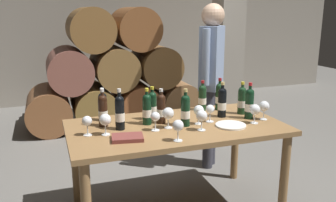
{
  "coord_description": "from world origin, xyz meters",
  "views": [
    {
      "loc": [
        -0.96,
        -2.56,
        1.65
      ],
      "look_at": [
        0.0,
        0.2,
        0.91
      ],
      "focal_mm": 38.54,
      "sensor_mm": 36.0,
      "label": 1
    }
  ],
  "objects_px": {
    "wine_bottle_11": "(152,105)",
    "wine_glass_4": "(264,107)",
    "wine_bottle_1": "(120,112)",
    "wine_bottle_0": "(249,103)",
    "wine_bottle_4": "(147,109)",
    "wine_glass_3": "(155,117)",
    "wine_glass_2": "(168,114)",
    "wine_glass_0": "(87,122)",
    "tasting_notebook": "(127,138)",
    "wine_bottle_6": "(202,97)",
    "dining_table": "(176,136)",
    "wine_bottle_7": "(185,110)",
    "wine_bottle_10": "(219,96)",
    "wine_glass_7": "(255,110)",
    "wine_glass_5": "(210,110)",
    "wine_bottle_9": "(222,102)",
    "wine_glass_1": "(105,120)",
    "wine_bottle_5": "(242,100)",
    "wine_bottle_2": "(161,108)",
    "wine_bottle_3": "(103,110)",
    "wine_glass_8": "(202,116)",
    "wine_bottle_8": "(103,106)",
    "sommelier_presenting": "(211,71)",
    "serving_plate": "(231,125)",
    "wine_glass_6": "(178,126)",
    "wine_glass_9": "(199,111)"
  },
  "relations": [
    {
      "from": "wine_bottle_11",
      "to": "wine_glass_4",
      "type": "bearing_deg",
      "value": -19.13
    },
    {
      "from": "wine_glass_4",
      "to": "wine_bottle_1",
      "type": "bearing_deg",
      "value": 173.08
    },
    {
      "from": "wine_bottle_0",
      "to": "wine_bottle_4",
      "type": "relative_size",
      "value": 1.04
    },
    {
      "from": "wine_glass_3",
      "to": "wine_glass_2",
      "type": "bearing_deg",
      "value": 13.4
    },
    {
      "from": "wine_glass_0",
      "to": "tasting_notebook",
      "type": "relative_size",
      "value": 0.67
    },
    {
      "from": "wine_bottle_1",
      "to": "wine_bottle_4",
      "type": "height_order",
      "value": "wine_bottle_1"
    },
    {
      "from": "wine_bottle_6",
      "to": "wine_glass_4",
      "type": "distance_m",
      "value": 0.57
    },
    {
      "from": "dining_table",
      "to": "wine_bottle_7",
      "type": "distance_m",
      "value": 0.23
    },
    {
      "from": "wine_bottle_10",
      "to": "tasting_notebook",
      "type": "relative_size",
      "value": 1.34
    },
    {
      "from": "wine_glass_0",
      "to": "wine_glass_7",
      "type": "xyz_separation_m",
      "value": [
        1.31,
        -0.15,
        0.01
      ]
    },
    {
      "from": "wine_glass_4",
      "to": "wine_glass_5",
      "type": "relative_size",
      "value": 1.1
    },
    {
      "from": "wine_bottle_9",
      "to": "wine_glass_1",
      "type": "distance_m",
      "value": 1.03
    },
    {
      "from": "wine_bottle_4",
      "to": "tasting_notebook",
      "type": "xyz_separation_m",
      "value": [
        -0.23,
        -0.3,
        -0.11
      ]
    },
    {
      "from": "wine_glass_0",
      "to": "wine_bottle_5",
      "type": "bearing_deg",
      "value": 5.5
    },
    {
      "from": "wine_bottle_2",
      "to": "wine_bottle_3",
      "type": "relative_size",
      "value": 0.95
    },
    {
      "from": "wine_bottle_1",
      "to": "wine_glass_7",
      "type": "height_order",
      "value": "wine_bottle_1"
    },
    {
      "from": "wine_glass_8",
      "to": "wine_bottle_7",
      "type": "bearing_deg",
      "value": 116.95
    },
    {
      "from": "wine_bottle_8",
      "to": "wine_glass_5",
      "type": "relative_size",
      "value": 1.9
    },
    {
      "from": "wine_glass_0",
      "to": "wine_glass_1",
      "type": "bearing_deg",
      "value": -14.54
    },
    {
      "from": "wine_bottle_5",
      "to": "wine_glass_7",
      "type": "height_order",
      "value": "wine_bottle_5"
    },
    {
      "from": "wine_bottle_0",
      "to": "sommelier_presenting",
      "type": "distance_m",
      "value": 0.79
    },
    {
      "from": "wine_bottle_3",
      "to": "serving_plate",
      "type": "bearing_deg",
      "value": -19.55
    },
    {
      "from": "wine_bottle_8",
      "to": "wine_glass_6",
      "type": "height_order",
      "value": "wine_bottle_8"
    },
    {
      "from": "wine_glass_6",
      "to": "tasting_notebook",
      "type": "distance_m",
      "value": 0.37
    },
    {
      "from": "wine_glass_6",
      "to": "wine_glass_7",
      "type": "height_order",
      "value": "wine_glass_7"
    },
    {
      "from": "wine_bottle_0",
      "to": "wine_bottle_10",
      "type": "bearing_deg",
      "value": 108.41
    },
    {
      "from": "wine_glass_1",
      "to": "wine_bottle_8",
      "type": "bearing_deg",
      "value": 83.4
    },
    {
      "from": "wine_bottle_1",
      "to": "wine_bottle_10",
      "type": "relative_size",
      "value": 1.08
    },
    {
      "from": "wine_glass_3",
      "to": "wine_glass_8",
      "type": "distance_m",
      "value": 0.35
    },
    {
      "from": "wine_glass_6",
      "to": "serving_plate",
      "type": "height_order",
      "value": "wine_glass_6"
    },
    {
      "from": "dining_table",
      "to": "wine_glass_8",
      "type": "relative_size",
      "value": 10.71
    },
    {
      "from": "wine_bottle_7",
      "to": "wine_glass_0",
      "type": "height_order",
      "value": "wine_bottle_7"
    },
    {
      "from": "wine_bottle_4",
      "to": "wine_glass_0",
      "type": "relative_size",
      "value": 2.01
    },
    {
      "from": "wine_bottle_0",
      "to": "wine_bottle_6",
      "type": "bearing_deg",
      "value": 125.39
    },
    {
      "from": "wine_bottle_5",
      "to": "serving_plate",
      "type": "xyz_separation_m",
      "value": [
        -0.26,
        -0.28,
        -0.12
      ]
    },
    {
      "from": "dining_table",
      "to": "wine_bottle_8",
      "type": "height_order",
      "value": "wine_bottle_8"
    },
    {
      "from": "wine_bottle_1",
      "to": "tasting_notebook",
      "type": "height_order",
      "value": "wine_bottle_1"
    },
    {
      "from": "wine_bottle_11",
      "to": "wine_bottle_10",
      "type": "bearing_deg",
      "value": 8.27
    },
    {
      "from": "wine_glass_5",
      "to": "tasting_notebook",
      "type": "xyz_separation_m",
      "value": [
        -0.73,
        -0.19,
        -0.09
      ]
    },
    {
      "from": "wine_glass_4",
      "to": "wine_glass_8",
      "type": "relative_size",
      "value": 1.01
    },
    {
      "from": "wine_bottle_4",
      "to": "wine_bottle_1",
      "type": "bearing_deg",
      "value": -166.12
    },
    {
      "from": "wine_bottle_11",
      "to": "serving_plate",
      "type": "distance_m",
      "value": 0.66
    },
    {
      "from": "wine_bottle_11",
      "to": "wine_glass_5",
      "type": "distance_m",
      "value": 0.48
    },
    {
      "from": "wine_bottle_8",
      "to": "wine_bottle_9",
      "type": "relative_size",
      "value": 0.91
    },
    {
      "from": "wine_glass_9",
      "to": "wine_glass_0",
      "type": "bearing_deg",
      "value": 178.62
    },
    {
      "from": "wine_bottle_8",
      "to": "wine_glass_4",
      "type": "relative_size",
      "value": 1.72
    },
    {
      "from": "wine_glass_8",
      "to": "wine_glass_3",
      "type": "bearing_deg",
      "value": 161.7
    },
    {
      "from": "wine_bottle_7",
      "to": "wine_bottle_9",
      "type": "bearing_deg",
      "value": 18.16
    },
    {
      "from": "wine_bottle_1",
      "to": "dining_table",
      "type": "bearing_deg",
      "value": -5.65
    },
    {
      "from": "wine_bottle_0",
      "to": "wine_glass_7",
      "type": "height_order",
      "value": "wine_bottle_0"
    }
  ]
}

